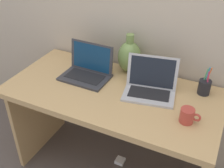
{
  "coord_description": "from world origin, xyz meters",
  "views": [
    {
      "loc": [
        0.64,
        -1.33,
        1.75
      ],
      "look_at": [
        0.0,
        0.0,
        0.79
      ],
      "focal_mm": 44.74,
      "sensor_mm": 36.0,
      "label": 1
    }
  ],
  "objects": [
    {
      "name": "green_vase",
      "position": [
        0.0,
        0.28,
        0.86
      ],
      "size": [
        0.16,
        0.16,
        0.28
      ],
      "color": "#75934C",
      "rests_on": "desk"
    },
    {
      "name": "back_wall",
      "position": [
        0.0,
        0.38,
        1.2
      ],
      "size": [
        4.4,
        0.04,
        2.4
      ],
      "primitive_type": "cube",
      "color": "#BCAD99",
      "rests_on": "ground"
    },
    {
      "name": "coffee_mug",
      "position": [
        0.5,
        -0.09,
        0.79
      ],
      "size": [
        0.11,
        0.08,
        0.09
      ],
      "color": "#B23D33",
      "rests_on": "desk"
    },
    {
      "name": "desk",
      "position": [
        0.0,
        0.0,
        0.58
      ],
      "size": [
        1.38,
        0.68,
        0.74
      ],
      "color": "tan",
      "rests_on": "ground"
    },
    {
      "name": "laptop_left",
      "position": [
        -0.23,
        0.1,
        0.8
      ],
      "size": [
        0.33,
        0.23,
        0.22
      ],
      "color": "#333338",
      "rests_on": "desk"
    },
    {
      "name": "pen_cup",
      "position": [
        0.53,
        0.22,
        0.79
      ],
      "size": [
        0.08,
        0.08,
        0.19
      ],
      "color": "black",
      "rests_on": "desk"
    },
    {
      "name": "power_brick",
      "position": [
        0.03,
        0.08,
        0.01
      ],
      "size": [
        0.07,
        0.07,
        0.03
      ],
      "primitive_type": "cube",
      "color": "white",
      "rests_on": "ground"
    },
    {
      "name": "ground_plane",
      "position": [
        0.0,
        0.0,
        0.0
      ],
      "size": [
        6.0,
        6.0,
        0.0
      ],
      "primitive_type": "plane",
      "color": "#564C47"
    },
    {
      "name": "laptop_right",
      "position": [
        0.22,
        0.09,
        0.8
      ],
      "size": [
        0.35,
        0.28,
        0.22
      ],
      "color": "#B2B2B7",
      "rests_on": "desk"
    }
  ]
}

